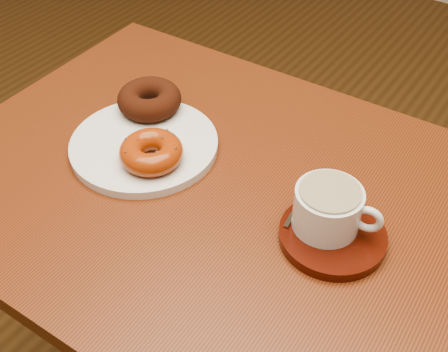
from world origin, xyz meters
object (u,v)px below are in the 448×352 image
Objects in this scene: cafe_table at (214,237)px; donut_plate at (144,145)px; saucer at (332,236)px; coffee_cup at (329,208)px.

cafe_table is 0.20m from donut_plate.
donut_plate is at bearing 178.90° from cafe_table.
saucer reaches higher than donut_plate.
saucer is at bearing -2.72° from cafe_table.
donut_plate is at bearing 179.31° from saucer.
coffee_cup is (-0.01, 0.01, 0.04)m from saucer.
coffee_cup is at bearing 0.44° from donut_plate.
cafe_table is 3.68× the size of donut_plate.
saucer is (0.35, -0.00, 0.00)m from donut_plate.
donut_plate is 0.34m from coffee_cup.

